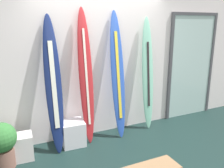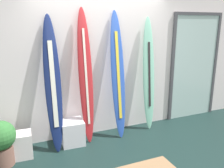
# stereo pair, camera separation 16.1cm
# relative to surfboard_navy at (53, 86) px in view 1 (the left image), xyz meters

# --- Properties ---
(ground) EXTENTS (8.00, 8.00, 0.04)m
(ground) POSITION_rel_surfboard_navy_xyz_m (0.92, -0.94, -1.10)
(ground) COLOR #162B28
(wall_back) EXTENTS (7.20, 0.20, 2.80)m
(wall_back) POSITION_rel_surfboard_navy_xyz_m (0.92, 0.36, 0.32)
(wall_back) COLOR white
(wall_back) RESTS_ON ground
(surfboard_navy) EXTENTS (0.28, 0.50, 2.18)m
(surfboard_navy) POSITION_rel_surfboard_navy_xyz_m (0.00, 0.00, 0.00)
(surfboard_navy) COLOR navy
(surfboard_navy) RESTS_ON ground
(surfboard_crimson) EXTENTS (0.25, 0.35, 2.29)m
(surfboard_crimson) POSITION_rel_surfboard_navy_xyz_m (0.55, 0.05, 0.05)
(surfboard_crimson) COLOR #B42328
(surfboard_crimson) RESTS_ON ground
(surfboard_cobalt) EXTENTS (0.26, 0.41, 2.25)m
(surfboard_cobalt) POSITION_rel_surfboard_navy_xyz_m (1.14, 0.03, 0.03)
(surfboard_cobalt) COLOR blue
(surfboard_cobalt) RESTS_ON ground
(surfboard_seafoam) EXTENTS (0.25, 0.28, 2.15)m
(surfboard_seafoam) POSITION_rel_surfboard_navy_xyz_m (1.81, 0.08, -0.02)
(surfboard_seafoam) COLOR #85CDB1
(surfboard_seafoam) RESTS_ON ground
(display_block_left) EXTENTS (0.30, 0.30, 0.39)m
(display_block_left) POSITION_rel_surfboard_navy_xyz_m (-0.54, -0.11, -0.88)
(display_block_left) COLOR white
(display_block_left) RESTS_ON ground
(display_block_center) EXTENTS (0.39, 0.39, 0.42)m
(display_block_center) POSITION_rel_surfboard_navy_xyz_m (0.28, 0.00, -0.87)
(display_block_center) COLOR white
(display_block_center) RESTS_ON ground
(glass_door) EXTENTS (1.21, 0.06, 2.24)m
(glass_door) POSITION_rel_surfboard_navy_xyz_m (3.03, 0.24, 0.08)
(glass_door) COLOR silver
(glass_door) RESTS_ON ground
(potted_plant) EXTENTS (0.43, 0.43, 0.68)m
(potted_plant) POSITION_rel_surfboard_navy_xyz_m (-0.81, -0.23, -0.69)
(potted_plant) COLOR brown
(potted_plant) RESTS_ON ground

